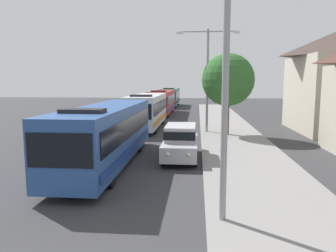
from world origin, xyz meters
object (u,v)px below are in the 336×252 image
bus_fourth_in_line (170,97)px  streetlamp_mid (208,70)px  bus_second_in_line (147,110)px  roadside_tree (228,80)px  bus_middle (162,101)px  streetlamp_near (226,63)px  bus_lead (107,132)px  white_suv (181,141)px

bus_fourth_in_line → streetlamp_mid: 29.68m
bus_second_in_line → roadside_tree: (6.94, -4.03, 2.72)m
bus_middle → streetlamp_near: 33.42m
bus_lead → bus_middle: (0.00, 26.13, 0.00)m
streetlamp_mid → bus_middle: bearing=109.5°
bus_fourth_in_line → white_suv: (3.70, -38.26, -0.66)m
bus_second_in_line → bus_fourth_in_line: 26.30m
bus_fourth_in_line → streetlamp_near: bearing=-83.4°
bus_second_in_line → streetlamp_mid: size_ratio=1.28×
bus_middle → bus_fourth_in_line: same height
bus_second_in_line → roadside_tree: bearing=-30.2°
bus_lead → white_suv: size_ratio=2.45×
bus_lead → streetlamp_near: 9.16m
bus_lead → bus_fourth_in_line: bearing=90.0°
bus_second_in_line → bus_fourth_in_line: bearing=90.0°
streetlamp_near → roadside_tree: size_ratio=1.19×
bus_middle → streetlamp_mid: bearing=-70.5°
bus_middle → bus_lead: bearing=-90.0°
bus_lead → white_suv: bearing=23.1°
bus_second_in_line → streetlamp_near: bearing=-75.1°
white_suv → roadside_tree: 9.21m
streetlamp_mid → roadside_tree: size_ratio=1.32×
white_suv → streetlamp_near: 9.27m
bus_fourth_in_line → streetlamp_mid: streetlamp_mid is taller
streetlamp_near → streetlamp_mid: streetlamp_mid is taller
bus_second_in_line → streetlamp_near: streetlamp_near is taller
bus_lead → roadside_tree: (6.94, 9.51, 2.72)m
white_suv → streetlamp_mid: bearing=79.6°
white_suv → streetlamp_near: size_ratio=0.64×
bus_second_in_line → bus_middle: same height
white_suv → streetlamp_near: bearing=-78.4°
bus_lead → bus_fourth_in_line: (-0.00, 39.83, -0.00)m
roadside_tree → streetlamp_mid: bearing=138.6°
bus_second_in_line → white_suv: bus_second_in_line is taller
bus_lead → bus_second_in_line: bearing=90.0°
bus_fourth_in_line → white_suv: 38.44m
bus_second_in_line → streetlamp_mid: streetlamp_mid is taller
bus_second_in_line → roadside_tree: size_ratio=1.69×
bus_fourth_in_line → white_suv: bearing=-84.5°
roadside_tree → bus_fourth_in_line: bearing=102.9°
bus_fourth_in_line → roadside_tree: roadside_tree is taller
bus_fourth_in_line → streetlamp_mid: size_ratio=1.36×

